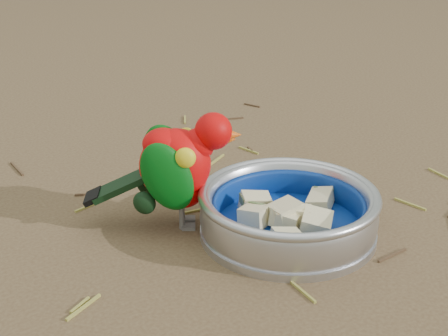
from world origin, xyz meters
TOP-DOWN VIEW (x-y plane):
  - ground at (0.00, 0.00)m, footprint 60.00×60.00m
  - food_bowl at (0.04, -0.01)m, footprint 0.22×0.22m
  - bowl_wall at (0.04, -0.01)m, footprint 0.22×0.22m
  - fruit_wedges at (0.04, -0.01)m, footprint 0.13×0.13m
  - lory_parrot at (-0.06, 0.09)m, footprint 0.20×0.17m
  - ground_debris at (-0.04, 0.05)m, footprint 0.90×0.80m

SIDE VIEW (x-z plane):
  - ground at x=0.00m, z-range 0.00..0.00m
  - ground_debris at x=-0.04m, z-range 0.00..0.01m
  - food_bowl at x=0.04m, z-range 0.00..0.02m
  - fruit_wedges at x=0.04m, z-range 0.02..0.05m
  - bowl_wall at x=0.04m, z-range 0.02..0.06m
  - lory_parrot at x=-0.06m, z-range 0.00..0.15m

